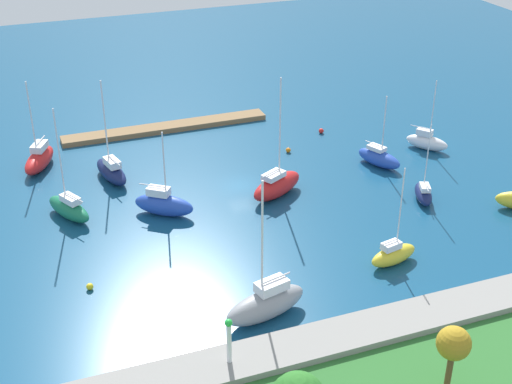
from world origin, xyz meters
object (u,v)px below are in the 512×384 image
object	(u,v)px
pier_dock	(166,127)
sailboat_blue_west_end	(164,204)
mooring_buoy_red	(321,131)
harbor_beacon	(229,338)
sailboat_white_far_south	(427,141)
sailboat_gray_lone_south	(266,303)
sailboat_green_off_beacon	(69,208)
mooring_buoy_yellow	(90,287)
sailboat_red_along_channel	(277,185)
sailboat_red_lone_north	(39,159)
sailboat_yellow_center_basin	(393,254)
sailboat_navy_east_end	(111,171)
mooring_buoy_orange	(288,150)
sailboat_navy_far_north	(423,193)
sailboat_blue_by_breakwater	(379,158)
park_tree_midwest	(454,344)

from	to	relation	value
pier_dock	sailboat_blue_west_end	distance (m)	22.24
sailboat_blue_west_end	mooring_buoy_red	xyz separation A→B (m)	(-23.99, -13.39, -0.91)
harbor_beacon	sailboat_white_far_south	bearing A→B (deg)	-140.28
sailboat_gray_lone_south	sailboat_blue_west_end	xyz separation A→B (m)	(3.61, -19.23, -0.14)
sailboat_green_off_beacon	mooring_buoy_yellow	world-z (taller)	sailboat_green_off_beacon
pier_dock	sailboat_white_far_south	bearing A→B (deg)	148.83
sailboat_gray_lone_south	mooring_buoy_red	xyz separation A→B (m)	(-20.39, -32.62, -1.05)
harbor_beacon	sailboat_red_along_channel	distance (m)	28.20
sailboat_red_along_channel	mooring_buoy_red	bearing A→B (deg)	20.98
mooring_buoy_yellow	sailboat_red_lone_north	bearing A→B (deg)	-86.56
sailboat_yellow_center_basin	sailboat_red_lone_north	bearing A→B (deg)	119.62
sailboat_red_along_channel	sailboat_navy_east_end	size ratio (longest dim) A/B	1.14
sailboat_white_far_south	sailboat_green_off_beacon	size ratio (longest dim) A/B	0.76
sailboat_white_far_south	sailboat_navy_east_end	xyz separation A→B (m)	(37.38, -5.27, 0.11)
sailboat_red_along_channel	sailboat_gray_lone_south	size ratio (longest dim) A/B	1.05
harbor_beacon	mooring_buoy_orange	size ratio (longest dim) A/B	6.21
sailboat_navy_far_north	sailboat_gray_lone_south	distance (m)	26.01
sailboat_navy_far_north	mooring_buoy_yellow	bearing A→B (deg)	117.97
sailboat_gray_lone_south	mooring_buoy_orange	distance (m)	32.02
pier_dock	sailboat_white_far_south	world-z (taller)	sailboat_white_far_south
sailboat_red_along_channel	sailboat_navy_far_north	world-z (taller)	sailboat_red_along_channel
sailboat_blue_by_breakwater	sailboat_yellow_center_basin	bearing A→B (deg)	-48.66
pier_dock	sailboat_navy_east_end	world-z (taller)	sailboat_navy_east_end
park_tree_midwest	sailboat_navy_east_end	distance (m)	44.68
sailboat_red_lone_north	sailboat_blue_west_end	world-z (taller)	sailboat_red_lone_north
park_tree_midwest	sailboat_green_off_beacon	xyz separation A→B (m)	(21.06, -34.79, -3.63)
sailboat_red_lone_north	mooring_buoy_orange	world-z (taller)	sailboat_red_lone_north
sailboat_navy_east_end	sailboat_yellow_center_basin	bearing A→B (deg)	-153.59
park_tree_midwest	sailboat_blue_west_end	world-z (taller)	sailboat_blue_west_end
mooring_buoy_red	mooring_buoy_yellow	distance (m)	40.79
sailboat_red_lone_north	mooring_buoy_orange	size ratio (longest dim) A/B	17.59
sailboat_blue_by_breakwater	mooring_buoy_yellow	xyz separation A→B (m)	(35.27, 12.82, -0.71)
mooring_buoy_orange	mooring_buoy_yellow	xyz separation A→B (m)	(26.89, 19.89, 0.01)
sailboat_red_lone_north	sailboat_navy_east_end	bearing A→B (deg)	76.41
sailboat_green_off_beacon	sailboat_red_lone_north	xyz separation A→B (m)	(1.64, -12.87, 0.06)
park_tree_midwest	sailboat_red_lone_north	world-z (taller)	sailboat_red_lone_north
sailboat_yellow_center_basin	sailboat_white_far_south	size ratio (longest dim) A/B	1.08
sailboat_white_far_south	sailboat_red_lone_north	size ratio (longest dim) A/B	0.83
sailboat_navy_far_north	sailboat_white_far_south	distance (m)	13.38
sailboat_blue_by_breakwater	mooring_buoy_red	xyz separation A→B (m)	(2.14, -10.97, -0.69)
sailboat_green_off_beacon	sailboat_blue_by_breakwater	bearing A→B (deg)	-117.57
mooring_buoy_red	mooring_buoy_orange	world-z (taller)	mooring_buoy_red
sailboat_navy_far_north	sailboat_navy_east_end	bearing A→B (deg)	83.24
sailboat_navy_east_end	sailboat_gray_lone_south	bearing A→B (deg)	-178.59
sailboat_yellow_center_basin	harbor_beacon	bearing A→B (deg)	-166.41
sailboat_yellow_center_basin	sailboat_green_off_beacon	xyz separation A→B (m)	(26.27, -18.79, 0.15)
park_tree_midwest	sailboat_yellow_center_basin	xyz separation A→B (m)	(-5.20, -16.00, -3.77)
sailboat_gray_lone_south	sailboat_navy_east_end	xyz separation A→B (m)	(7.12, -28.93, -0.25)
sailboat_navy_far_north	sailboat_gray_lone_south	size ratio (longest dim) A/B	0.68
harbor_beacon	mooring_buoy_red	world-z (taller)	harbor_beacon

